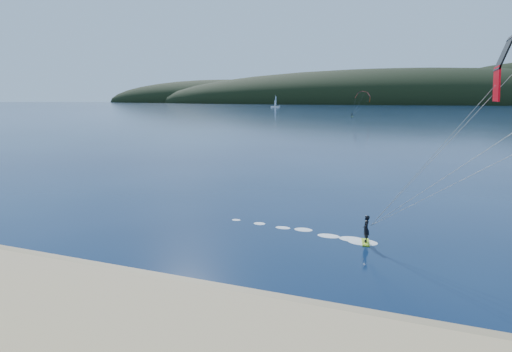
{
  "coord_description": "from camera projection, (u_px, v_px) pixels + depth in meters",
  "views": [
    {
      "loc": [
        12.88,
        -13.08,
        9.49
      ],
      "look_at": [
        3.67,
        10.0,
        5.0
      ],
      "focal_mm": 30.47,
      "sensor_mm": 36.0,
      "label": 1
    }
  ],
  "objects": [
    {
      "name": "wet_sand",
      "position": [
        151.0,
        283.0,
        22.44
      ],
      "size": [
        220.0,
        2.5,
        0.1
      ],
      "color": "#958356",
      "rests_on": "ground"
    },
    {
      "name": "kitesurfer_far",
      "position": [
        362.0,
        99.0,
        210.24
      ],
      "size": [
        10.3,
        8.6,
        12.26
      ],
      "color": "#9ED018",
      "rests_on": "ground"
    },
    {
      "name": "headland",
      "position": [
        423.0,
        104.0,
        699.28
      ],
      "size": [
        1200.0,
        310.0,
        140.0
      ],
      "color": "black",
      "rests_on": "ground"
    },
    {
      "name": "ground",
      "position": [
        88.0,
        326.0,
        18.34
      ],
      "size": [
        1800.0,
        1800.0,
        0.0
      ],
      "primitive_type": "plane",
      "color": "#061632",
      "rests_on": "ground"
    },
    {
      "name": "sailboat",
      "position": [
        275.0,
        107.0,
        431.57
      ],
      "size": [
        8.64,
        5.69,
        12.55
      ],
      "color": "white",
      "rests_on": "ground"
    }
  ]
}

